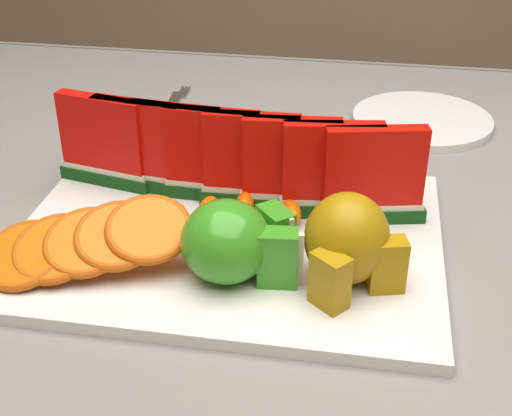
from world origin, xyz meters
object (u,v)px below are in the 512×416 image
object	(u,v)px
apple_cluster	(235,242)
side_plate	(422,120)
pear_cluster	(348,242)
platter	(228,238)
fork	(169,114)

from	to	relation	value
apple_cluster	side_plate	bearing A→B (deg)	65.96
side_plate	pear_cluster	bearing A→B (deg)	-101.49
platter	side_plate	world-z (taller)	platter
platter	apple_cluster	world-z (taller)	apple_cluster
apple_cluster	side_plate	size ratio (longest dim) A/B	0.63
apple_cluster	pear_cluster	bearing A→B (deg)	4.45
platter	side_plate	distance (m)	0.37
platter	apple_cluster	bearing A→B (deg)	-72.97
apple_cluster	fork	bearing A→B (deg)	114.40
apple_cluster	pear_cluster	size ratio (longest dim) A/B	1.12
side_plate	apple_cluster	bearing A→B (deg)	-114.04
platter	fork	bearing A→B (deg)	115.91
side_plate	fork	distance (m)	0.33
apple_cluster	pear_cluster	xyz separation A→B (m)	(0.10, 0.01, 0.01)
apple_cluster	platter	bearing A→B (deg)	107.03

